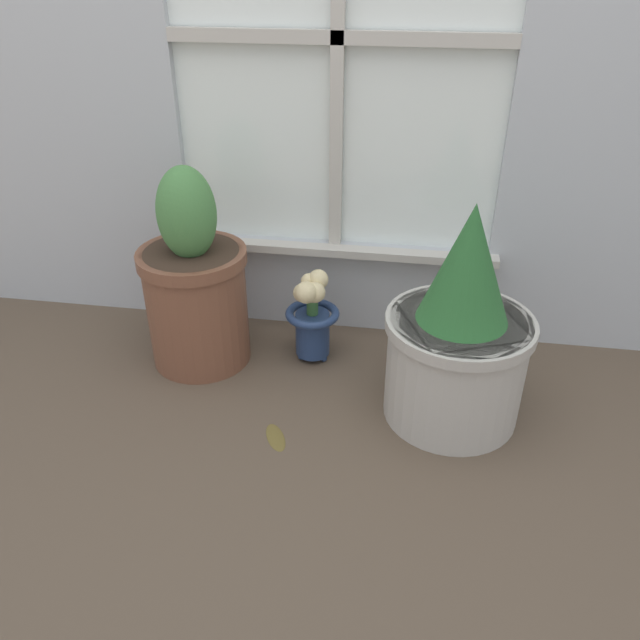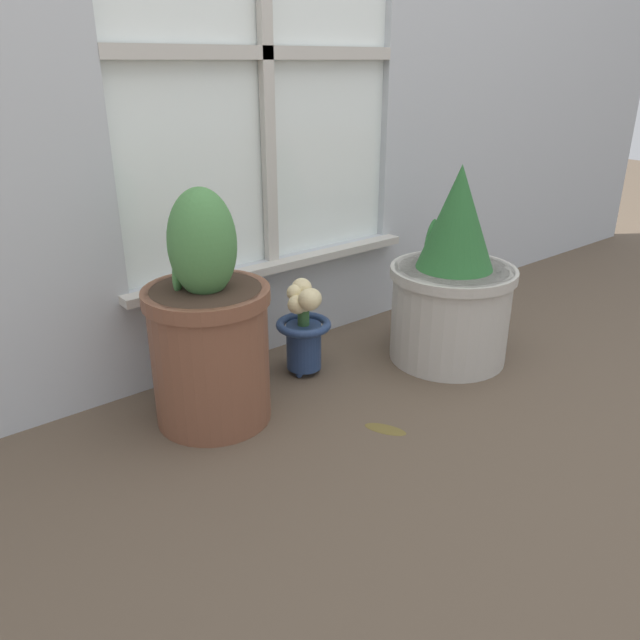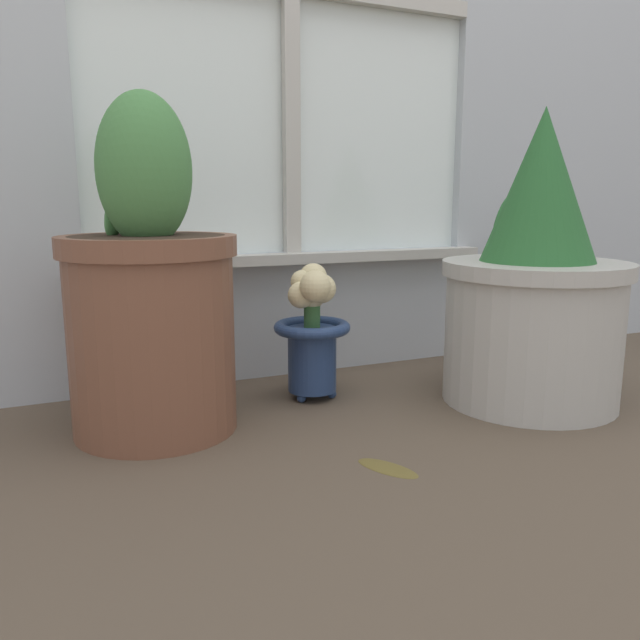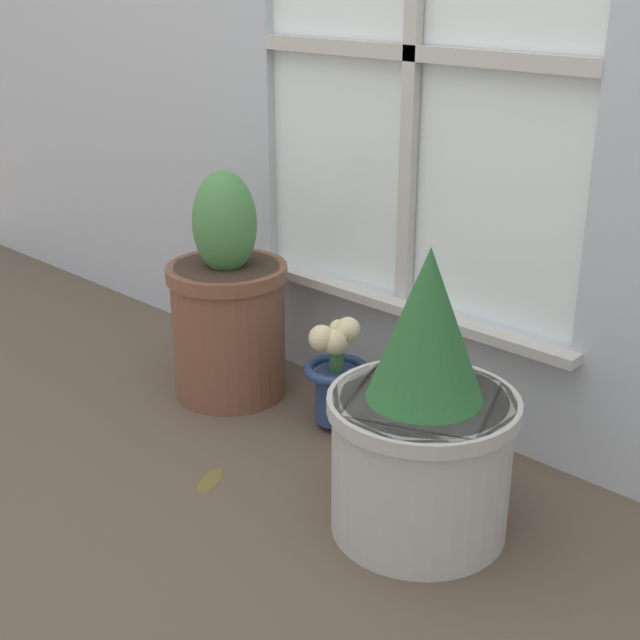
% 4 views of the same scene
% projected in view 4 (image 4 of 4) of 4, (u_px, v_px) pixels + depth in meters
% --- Properties ---
extents(ground_plane, '(10.00, 10.00, 0.00)m').
position_uv_depth(ground_plane, '(238.00, 489.00, 1.95)').
color(ground_plane, brown).
extents(potted_plant_left, '(0.31, 0.31, 0.60)m').
position_uv_depth(potted_plant_left, '(228.00, 307.00, 2.30)').
color(potted_plant_left, brown).
rests_on(potted_plant_left, ground_plane).
extents(potted_plant_right, '(0.38, 0.38, 0.60)m').
position_uv_depth(potted_plant_right, '(423.00, 423.00, 1.73)').
color(potted_plant_right, '#B7B2A8').
rests_on(potted_plant_right, ground_plane).
extents(flower_vase, '(0.16, 0.16, 0.29)m').
position_uv_depth(flower_vase, '(335.00, 370.00, 2.16)').
color(flower_vase, navy).
rests_on(flower_vase, ground_plane).
extents(fallen_leaf, '(0.09, 0.12, 0.01)m').
position_uv_depth(fallen_leaf, '(211.00, 479.00, 1.98)').
color(fallen_leaf, brown).
rests_on(fallen_leaf, ground_plane).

